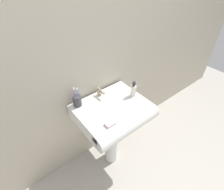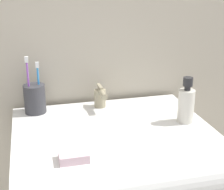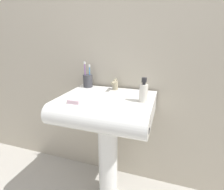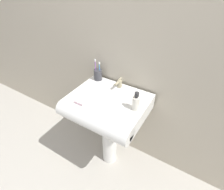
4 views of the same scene
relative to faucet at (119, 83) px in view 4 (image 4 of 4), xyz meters
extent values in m
plane|color=#ADA89E|center=(0.00, -0.17, -0.89)|extent=(6.00, 6.00, 0.00)
cube|color=#B7AD99|center=(0.00, 0.11, 0.31)|extent=(5.00, 0.05, 2.40)
cylinder|color=white|center=(0.00, -0.17, -0.53)|extent=(0.15, 0.15, 0.71)
cube|color=white|center=(0.00, -0.17, -0.11)|extent=(0.63, 0.47, 0.14)
cylinder|color=white|center=(0.00, -0.40, -0.11)|extent=(0.63, 0.14, 0.14)
cylinder|color=tan|center=(0.00, 0.01, -0.01)|extent=(0.04, 0.04, 0.07)
cylinder|color=tan|center=(0.00, -0.03, 0.02)|extent=(0.02, 0.08, 0.02)
cube|color=tan|center=(0.00, 0.01, 0.04)|extent=(0.01, 0.06, 0.01)
cylinder|color=#38383D|center=(-0.23, 0.01, 0.01)|extent=(0.08, 0.08, 0.10)
cylinder|color=purple|center=(-0.25, 0.00, 0.06)|extent=(0.01, 0.01, 0.17)
cube|color=white|center=(-0.25, 0.00, 0.15)|extent=(0.01, 0.01, 0.02)
cylinder|color=#338CD8|center=(-0.22, 0.02, 0.05)|extent=(0.01, 0.01, 0.15)
cube|color=white|center=(-0.22, 0.02, 0.13)|extent=(0.01, 0.01, 0.02)
cylinder|color=silver|center=(0.25, -0.19, 0.01)|extent=(0.05, 0.05, 0.11)
cylinder|color=#262628|center=(0.25, -0.19, 0.08)|extent=(0.02, 0.02, 0.01)
cylinder|color=#262628|center=(0.25, -0.19, 0.10)|extent=(0.03, 0.03, 0.03)
cube|color=silver|center=(-0.15, -0.35, -0.03)|extent=(0.08, 0.06, 0.02)
camera|label=1|loc=(-0.71, -1.09, 1.01)|focal=28.00mm
camera|label=2|loc=(-0.24, -1.15, 0.44)|focal=55.00mm
camera|label=3|loc=(0.39, -1.24, 0.35)|focal=28.00mm
camera|label=4|loc=(0.61, -1.12, 0.83)|focal=28.00mm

